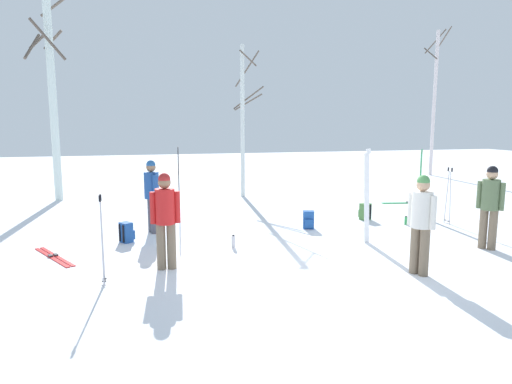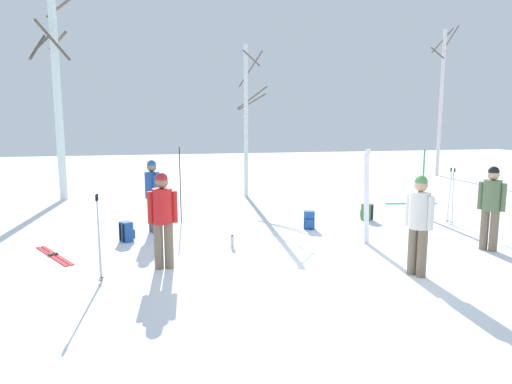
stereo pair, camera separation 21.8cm
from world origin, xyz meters
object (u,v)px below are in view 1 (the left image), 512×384
ski_pair_lying_1 (54,257)px  birch_tree_2 (243,118)px  person_0 (165,215)px  birch_tree_3 (434,101)px  backpack_1 (309,220)px  person_1 (152,192)px  ski_pair_planted_1 (367,197)px  backpack_2 (127,233)px  ski_pair_lying_0 (407,203)px  person_3 (421,218)px  ski_poles_1 (102,237)px  birch_tree_1 (52,84)px  water_bottle_0 (233,242)px  water_bottle_1 (406,221)px  ski_poles_0 (449,194)px  backpack_0 (365,212)px  ski_pair_planted_0 (420,183)px  person_2 (490,202)px  ski_pair_planted_2 (179,185)px

ski_pair_lying_1 → birch_tree_2: bearing=50.2°
person_0 → birch_tree_3: (13.54, 11.50, 2.63)m
birch_tree_3 → backpack_1: bearing=-137.2°
person_1 → ski_pair_planted_1: 4.88m
backpack_1 → person_0: bearing=-147.5°
backpack_2 → ski_pair_lying_0: bearing=17.4°
person_0 → person_3: (4.16, -1.39, 0.00)m
ski_pair_planted_1 → ski_pair_lying_1: size_ratio=1.30×
ski_pair_lying_0 → ski_pair_lying_1: size_ratio=1.06×
backpack_1 → birch_tree_3: birch_tree_3 is taller
ski_poles_1 → birch_tree_1: size_ratio=0.20×
water_bottle_0 → water_bottle_1: bearing=11.9°
ski_poles_0 → water_bottle_1: 1.31m
ski_pair_planted_1 → ski_pair_lying_1: 6.43m
backpack_0 → birch_tree_3: 12.34m
ski_pair_lying_0 → person_0: bearing=-149.0°
ski_pair_planted_0 → backpack_0: (-1.65, -0.02, -0.71)m
person_2 → backpack_0: bearing=108.1°
person_1 → ski_pair_planted_2: (0.72, 1.00, -0.00)m
ski_pair_planted_0 → water_bottle_1: ski_pair_planted_0 is taller
backpack_0 → backpack_2: size_ratio=1.00×
person_2 → ski_pair_planted_0: ski_pair_planted_0 is taller
birch_tree_1 → backpack_0: bearing=-32.4°
ski_pair_planted_0 → birch_tree_3: birch_tree_3 is taller
ski_pair_planted_1 → birch_tree_3: 14.47m
person_0 → ski_pair_planted_0: ski_pair_planted_0 is taller
person_2 → water_bottle_0: bearing=164.4°
person_0 → ski_poles_1: bearing=-152.2°
ski_pair_planted_0 → birch_tree_1: 11.75m
birch_tree_3 → backpack_0: bearing=-133.3°
birch_tree_1 → person_0: bearing=-69.8°
birch_tree_3 → ski_pair_planted_2: bearing=-149.3°
ski_poles_0 → backpack_1: bearing=174.6°
backpack_2 → backpack_0: bearing=7.4°
ski_pair_planted_2 → backpack_0: bearing=-11.1°
birch_tree_3 → person_1: bearing=-147.6°
ski_poles_0 → backpack_0: size_ratio=3.28×
person_1 → person_3: same height
ski_poles_1 → water_bottle_0: bearing=33.0°
water_bottle_0 → birch_tree_2: bearing=75.2°
person_2 → ski_pair_lying_0: size_ratio=1.03×
person_0 → person_3: same height
ski_pair_planted_2 → backpack_0: (4.83, -0.95, -0.76)m
birch_tree_2 → birch_tree_1: bearing=173.6°
person_0 → water_bottle_0: person_0 is taller
backpack_1 → birch_tree_3: bearing=42.8°
ski_poles_0 → ski_poles_1: (-8.26, -2.46, 0.01)m
person_3 → birch_tree_1: size_ratio=0.24×
person_3 → ski_pair_planted_1: bearing=87.2°
ski_pair_planted_2 → backpack_0: ski_pair_planted_2 is taller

